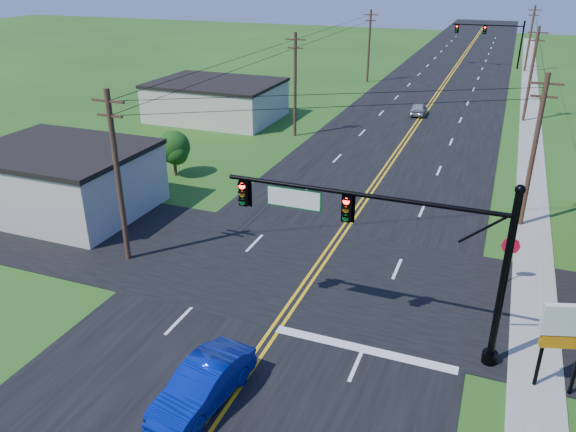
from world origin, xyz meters
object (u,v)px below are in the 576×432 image
at_px(blue_car, 203,385).
at_px(stop_sign, 510,251).
at_px(signal_mast_main, 385,236).
at_px(signal_mast_far, 491,36).

height_order(blue_car, stop_sign, stop_sign).
distance_m(signal_mast_main, signal_mast_far, 72.00).
distance_m(signal_mast_main, blue_car, 8.67).
bearing_deg(signal_mast_main, signal_mast_far, 89.92).
bearing_deg(blue_car, signal_mast_far, 93.16).
xyz_separation_m(signal_mast_main, signal_mast_far, (0.10, 72.00, -0.20)).
bearing_deg(signal_mast_far, signal_mast_main, -90.08).
bearing_deg(stop_sign, signal_mast_main, -131.14).
height_order(signal_mast_far, blue_car, signal_mast_far).
bearing_deg(stop_sign, signal_mast_far, 89.10).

